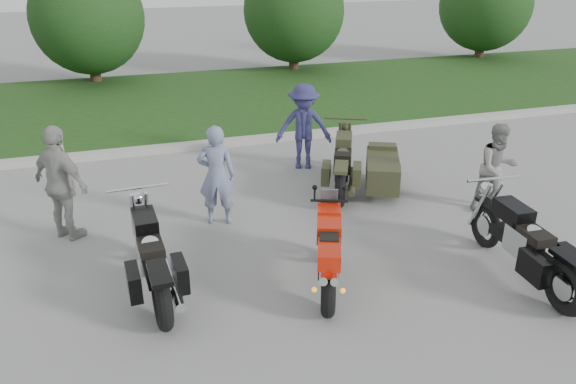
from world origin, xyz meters
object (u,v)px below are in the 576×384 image
object	(u,v)px
sportbike_red	(329,251)
cruiser_left	(152,260)
person_stripe	(217,175)
person_back	(61,184)
cruiser_sidecar	(366,169)
person_grey	(497,168)
cruiser_right	(529,248)
person_denim	(304,127)

from	to	relation	value
sportbike_red	cruiser_left	bearing A→B (deg)	-172.58
cruiser_left	person_stripe	size ratio (longest dim) A/B	1.48
sportbike_red	person_back	distance (m)	4.30
cruiser_left	person_back	xyz separation A→B (m)	(-1.16, 2.03, 0.43)
cruiser_sidecar	person_stripe	xyz separation A→B (m)	(-2.92, -0.48, 0.40)
cruiser_left	person_back	world-z (taller)	person_back
cruiser_left	person_grey	bearing A→B (deg)	5.50
sportbike_red	person_back	bearing A→B (deg)	164.20
cruiser_right	person_back	bearing A→B (deg)	155.10
person_stripe	person_back	size ratio (longest dim) A/B	0.92
sportbike_red	cruiser_sidecar	distance (m)	3.44
sportbike_red	person_denim	xyz separation A→B (m)	(1.17, 4.40, 0.34)
cruiser_left	person_grey	distance (m)	6.01
cruiser_left	person_grey	xyz separation A→B (m)	(5.94, 0.87, 0.29)
person_grey	person_denim	size ratio (longest dim) A/B	0.88
sportbike_red	cruiser_sidecar	xyz separation A→B (m)	(1.88, 2.87, -0.10)
cruiser_left	cruiser_sidecar	world-z (taller)	cruiser_left
person_denim	person_stripe	bearing A→B (deg)	-118.62
person_grey	sportbike_red	bearing A→B (deg)	-156.08
person_grey	person_back	bearing A→B (deg)	173.43
cruiser_sidecar	cruiser_left	bearing A→B (deg)	-125.94
cruiser_left	cruiser_right	size ratio (longest dim) A/B	1.00
person_grey	person_back	xyz separation A→B (m)	(-7.09, 1.16, 0.14)
cruiser_left	cruiser_right	xyz separation A→B (m)	(4.94, -1.23, -0.00)
cruiser_sidecar	person_grey	size ratio (longest dim) A/B	1.48
person_back	person_denim	bearing A→B (deg)	-111.49
cruiser_right	cruiser_sidecar	world-z (taller)	cruiser_right
person_stripe	person_grey	xyz separation A→B (m)	(4.71, -0.96, -0.07)
cruiser_sidecar	person_stripe	bearing A→B (deg)	-145.69
sportbike_red	person_grey	distance (m)	3.95
cruiser_right	cruiser_left	bearing A→B (deg)	169.23
cruiser_left	cruiser_sidecar	xyz separation A→B (m)	(4.15, 2.31, -0.05)
cruiser_sidecar	person_denim	size ratio (longest dim) A/B	1.30
sportbike_red	person_stripe	size ratio (longest dim) A/B	1.11
cruiser_sidecar	person_back	distance (m)	5.33
sportbike_red	person_denim	size ratio (longest dim) A/B	1.06
cruiser_left	person_denim	size ratio (longest dim) A/B	1.42
cruiser_right	person_back	size ratio (longest dim) A/B	1.36
person_back	sportbike_red	bearing A→B (deg)	-170.19
person_grey	person_back	world-z (taller)	person_back
cruiser_left	person_back	size ratio (longest dim) A/B	1.36
sportbike_red	person_stripe	distance (m)	2.62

